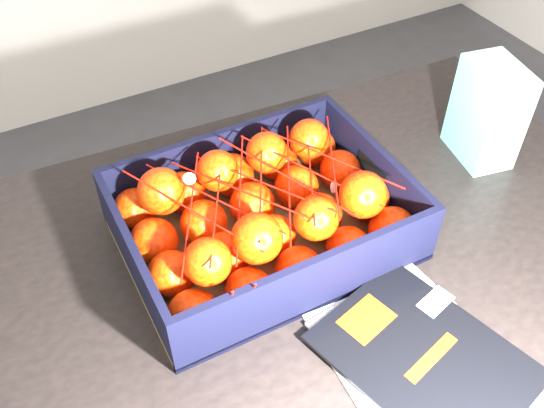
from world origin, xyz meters
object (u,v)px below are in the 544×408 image
table (306,288)px  produce_crate (263,225)px  magazine_stack (421,360)px  retail_carton (488,113)px

table → produce_crate: produce_crate is taller
magazine_stack → retail_carton: size_ratio=1.70×
produce_crate → retail_carton: size_ratio=2.34×
table → produce_crate: (-0.05, 0.06, 0.13)m
retail_carton → produce_crate: bearing=-168.5°
retail_carton → magazine_stack: bearing=-129.7°
table → produce_crate: 0.16m
produce_crate → table: bearing=-48.0°
table → retail_carton: size_ratio=6.50×
magazine_stack → produce_crate: size_ratio=0.73×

